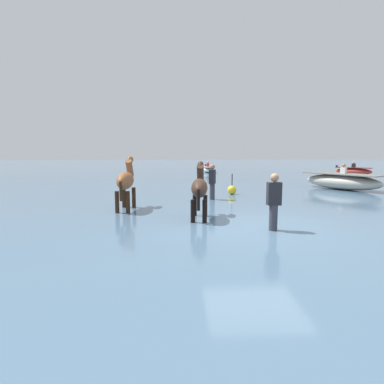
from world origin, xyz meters
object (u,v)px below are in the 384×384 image
boat_distant_east (208,169)px  channel_buoy (232,190)px  person_onlooker_right (274,205)px  boat_mid_channel (353,171)px  boat_far_offshore (342,181)px  person_spectator_far (212,184)px  horse_lead_dark_bay (200,189)px  horse_trailing_chestnut (126,182)px

boat_distant_east → channel_buoy: (-0.28, -13.81, -0.05)m
boat_distant_east → person_onlooker_right: (-0.36, -20.11, 0.35)m
boat_mid_channel → boat_far_offshore: boat_far_offshore is taller
boat_distant_east → person_onlooker_right: bearing=-91.0°
boat_mid_channel → person_spectator_far: person_spectator_far is taller
boat_distant_east → person_spectator_far: 15.30m
boat_far_offshore → person_spectator_far: 7.28m
boat_mid_channel → boat_far_offshore: size_ratio=0.67×
boat_distant_east → channel_buoy: 13.82m
boat_mid_channel → boat_distant_east: (-10.96, 3.22, -0.04)m
boat_mid_channel → horse_lead_dark_bay: bearing=-130.0°
person_onlooker_right → boat_distant_east: bearing=89.0°
boat_mid_channel → person_spectator_far: bearing=-135.5°
horse_lead_dark_bay → boat_far_offshore: size_ratio=0.48×
horse_lead_dark_bay → boat_mid_channel: 20.19m
boat_distant_east → channel_buoy: bearing=-91.2°
horse_trailing_chestnut → person_onlooker_right: size_ratio=1.20×
person_onlooker_right → person_spectator_far: (-0.94, 4.87, 0.00)m
boat_mid_channel → boat_far_offshore: (-5.59, -9.08, 0.10)m
horse_lead_dark_bay → channel_buoy: 5.21m
boat_far_offshore → boat_mid_channel: bearing=58.4°
horse_trailing_chestnut → boat_far_offshore: horse_trailing_chestnut is taller
horse_lead_dark_bay → person_spectator_far: bearing=78.1°
horse_lead_dark_bay → channel_buoy: bearing=70.4°
horse_lead_dark_bay → boat_mid_channel: bearing=50.0°
boat_far_offshore → person_spectator_far: person_spectator_far is taller
boat_mid_channel → person_onlooker_right: (-11.31, -16.89, 0.31)m
boat_far_offshore → boat_distant_east: bearing=113.6°
boat_mid_channel → person_onlooker_right: person_onlooker_right is taller
horse_lead_dark_bay → person_onlooker_right: size_ratio=1.13×
boat_mid_channel → channel_buoy: bearing=-136.7°
horse_trailing_chestnut → person_spectator_far: 3.59m
channel_buoy → person_spectator_far: bearing=-125.2°
horse_trailing_chestnut → person_onlooker_right: 4.86m
horse_trailing_chestnut → person_onlooker_right: bearing=-36.3°
channel_buoy → boat_far_offshore: bearing=15.0°
horse_lead_dark_bay → boat_mid_channel: (12.97, 15.46, -0.54)m
horse_trailing_chestnut → boat_far_offshore: (9.63, 4.94, -0.51)m
horse_lead_dark_bay → person_onlooker_right: horse_lead_dark_bay is taller
boat_distant_east → person_spectator_far: bearing=-94.8°
boat_far_offshore → person_spectator_far: size_ratio=2.37×
boat_mid_channel → person_onlooker_right: size_ratio=1.58×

